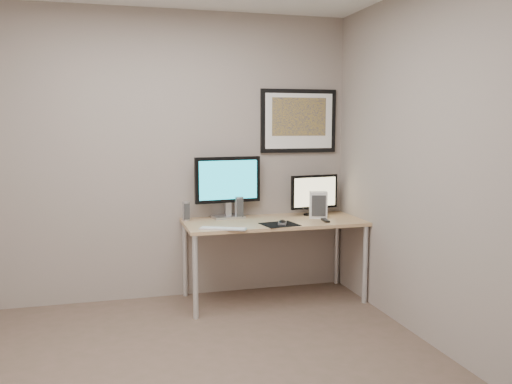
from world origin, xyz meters
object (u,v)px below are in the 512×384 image
framed_art (299,121)px  keyboard (223,229)px  monitor_large (228,184)px  monitor_tv (314,194)px  desk (273,228)px  speaker_right (239,207)px  fan_unit (318,205)px  speaker_left (186,211)px

framed_art → keyboard: (-0.87, -0.62, -0.88)m
monitor_large → monitor_tv: monitor_large is taller
desk → keyboard: (-0.52, -0.29, 0.07)m
monitor_large → keyboard: bearing=-112.9°
speaker_right → desk: bearing=-35.3°
desk → keyboard: size_ratio=4.12×
monitor_tv → speaker_right: (-0.73, 0.02, -0.10)m
fan_unit → monitor_large: bearing=-177.8°
framed_art → fan_unit: (0.09, -0.31, -0.77)m
fan_unit → desk: bearing=-159.9°
monitor_large → monitor_tv: bearing=-10.5°
desk → fan_unit: (0.44, 0.02, 0.19)m
framed_art → monitor_large: 0.92m
keyboard → framed_art: bearing=59.8°
desk → monitor_large: bearing=146.8°
framed_art → monitor_tv: (0.11, -0.15, -0.69)m
desk → framed_art: framed_art is taller
monitor_large → speaker_left: 0.45m
monitor_large → keyboard: 0.63m
monitor_large → speaker_right: 0.24m
desk → framed_art: bearing=43.5°
monitor_tv → speaker_left: 1.22m
desk → framed_art: 1.07m
fan_unit → speaker_right: bearing=-176.6°
framed_art → speaker_left: bearing=-173.5°
keyboard → fan_unit: bearing=42.3°
desk → fan_unit: fan_unit is taller
speaker_right → monitor_large: bearing=157.8°
monitor_large → desk: bearing=-39.5°
monitor_tv → keyboard: (-0.98, -0.47, -0.20)m
monitor_tv → keyboard: 1.11m
monitor_tv → speaker_left: monitor_tv is taller
monitor_tv → speaker_right: monitor_tv is taller
desk → monitor_tv: bearing=21.2°
monitor_tv → fan_unit: monitor_tv is taller
framed_art → monitor_tv: 0.71m
monitor_large → monitor_tv: size_ratio=1.27×
speaker_left → speaker_right: 0.49m
keyboard → fan_unit: fan_unit is taller
monitor_large → fan_unit: monitor_large is taller
keyboard → fan_unit: size_ratio=1.59×
monitor_large → speaker_right: size_ratio=3.08×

